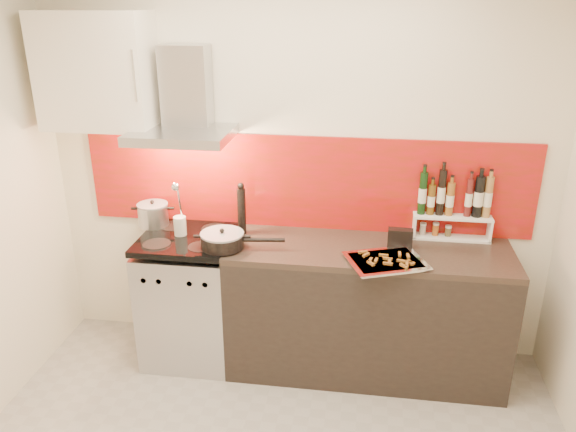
% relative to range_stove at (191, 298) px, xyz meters
% --- Properties ---
extents(back_wall, '(3.40, 0.02, 2.60)m').
position_rel_range_stove_xyz_m(back_wall, '(0.70, 0.30, 0.86)').
color(back_wall, silver).
rests_on(back_wall, ground).
extents(backsplash, '(3.00, 0.02, 0.64)m').
position_rel_range_stove_xyz_m(backsplash, '(0.75, 0.29, 0.78)').
color(backsplash, maroon).
rests_on(backsplash, back_wall).
extents(range_stove, '(0.60, 0.60, 0.91)m').
position_rel_range_stove_xyz_m(range_stove, '(0.00, 0.00, 0.00)').
color(range_stove, '#B7B7BA').
rests_on(range_stove, ground).
extents(counter, '(1.80, 0.60, 0.90)m').
position_rel_range_stove_xyz_m(counter, '(1.20, 0.00, 0.01)').
color(counter, black).
rests_on(counter, ground).
extents(range_hood, '(0.62, 0.50, 0.61)m').
position_rel_range_stove_xyz_m(range_hood, '(0.00, 0.14, 1.30)').
color(range_hood, '#B7B7BA').
rests_on(range_hood, back_wall).
extents(upper_cabinet, '(0.70, 0.35, 0.72)m').
position_rel_range_stove_xyz_m(upper_cabinet, '(-0.55, 0.13, 1.51)').
color(upper_cabinet, white).
rests_on(upper_cabinet, back_wall).
extents(stock_pot, '(0.21, 0.21, 0.18)m').
position_rel_range_stove_xyz_m(stock_pot, '(-0.28, 0.16, 0.55)').
color(stock_pot, '#B7B7BA').
rests_on(stock_pot, range_stove).
extents(saute_pan, '(0.53, 0.28, 0.13)m').
position_rel_range_stove_xyz_m(saute_pan, '(0.29, -0.13, 0.52)').
color(saute_pan, black).
rests_on(saute_pan, range_stove).
extents(utensil_jar, '(0.08, 0.12, 0.39)m').
position_rel_range_stove_xyz_m(utensil_jar, '(-0.04, 0.01, 0.58)').
color(utensil_jar, silver).
rests_on(utensil_jar, range_stove).
extents(pepper_mill, '(0.06, 0.06, 0.36)m').
position_rel_range_stove_xyz_m(pepper_mill, '(0.35, 0.13, 0.63)').
color(pepper_mill, black).
rests_on(pepper_mill, counter).
extents(step_shelf, '(0.50, 0.14, 0.46)m').
position_rel_range_stove_xyz_m(step_shelf, '(1.73, 0.24, 0.67)').
color(step_shelf, white).
rests_on(step_shelf, counter).
extents(caddy_box, '(0.16, 0.07, 0.13)m').
position_rel_range_stove_xyz_m(caddy_box, '(1.39, 0.04, 0.52)').
color(caddy_box, black).
rests_on(caddy_box, counter).
extents(baking_tray, '(0.54, 0.48, 0.03)m').
position_rel_range_stove_xyz_m(baking_tray, '(1.30, -0.20, 0.47)').
color(baking_tray, silver).
rests_on(baking_tray, counter).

